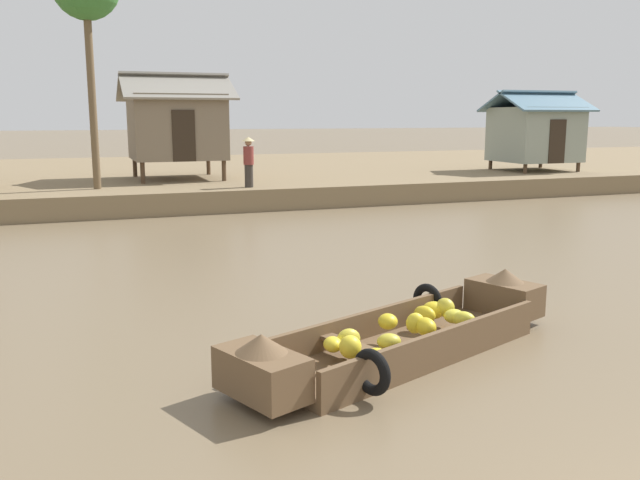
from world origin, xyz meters
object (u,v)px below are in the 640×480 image
stilt_house_mid_right (176,125)px  stilt_house_right (535,133)px  banana_boat (404,335)px  vendor_person (249,159)px

stilt_house_mid_right → stilt_house_right: 15.20m
stilt_house_mid_right → stilt_house_right: size_ratio=1.05×
stilt_house_right → banana_boat: bearing=-131.6°
banana_boat → vendor_person: bearing=83.5°
banana_boat → stilt_house_right: size_ratio=1.36×
stilt_house_right → vendor_person: size_ratio=2.30×
stilt_house_right → vendor_person: stilt_house_right is taller
banana_boat → stilt_house_right: (15.02, 16.89, 2.08)m
banana_boat → vendor_person: vendor_person is taller
stilt_house_mid_right → vendor_person: stilt_house_mid_right is taller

